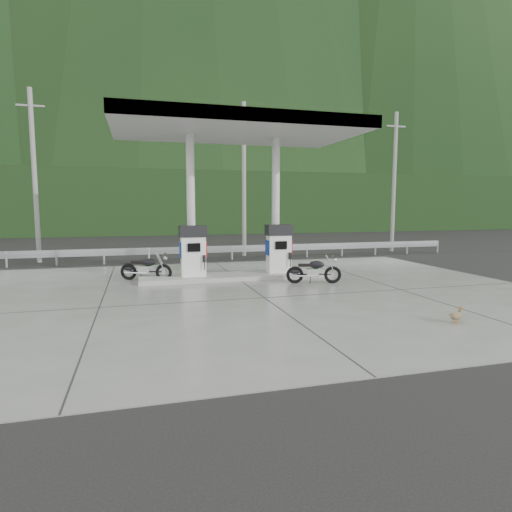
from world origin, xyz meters
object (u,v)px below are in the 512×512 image
object	(u,v)px
gas_pump_left	(193,251)
duck	(456,316)
motorcycle_left	(146,268)
motorcycle_right	(314,271)
gas_pump_right	(279,249)

from	to	relation	value
gas_pump_left	duck	size ratio (longest dim) A/B	4.07
duck	gas_pump_left	bearing A→B (deg)	106.82
motorcycle_left	duck	xyz separation A→B (m)	(6.64, -7.72, -0.26)
motorcycle_left	duck	bearing A→B (deg)	-26.97
gas_pump_left	duck	bearing A→B (deg)	-55.26
motorcycle_right	duck	world-z (taller)	motorcycle_right
gas_pump_left	motorcycle_right	bearing A→B (deg)	-23.40
gas_pump_right	duck	size ratio (longest dim) A/B	4.07
gas_pump_right	duck	bearing A→B (deg)	-75.93
gas_pump_right	motorcycle_left	size ratio (longest dim) A/B	1.01
motorcycle_right	duck	distance (m)	5.65
gas_pump_left	motorcycle_left	xyz separation A→B (m)	(-1.63, 0.49, -0.63)
motorcycle_right	gas_pump_left	bearing A→B (deg)	171.45
gas_pump_left	motorcycle_left	bearing A→B (deg)	163.26
gas_pump_right	duck	xyz separation A→B (m)	(1.81, -7.23, -0.89)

